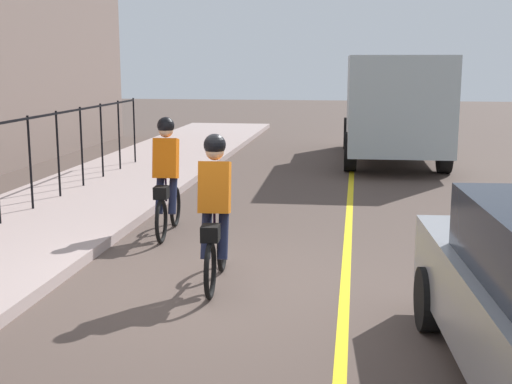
{
  "coord_description": "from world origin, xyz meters",
  "views": [
    {
      "loc": [
        -7.69,
        -1.68,
        2.65
      ],
      "look_at": [
        0.88,
        -0.43,
        1.0
      ],
      "focal_mm": 48.38,
      "sensor_mm": 36.0,
      "label": 1
    }
  ],
  "objects": [
    {
      "name": "ground_plane",
      "position": [
        0.0,
        0.0,
        0.0
      ],
      "size": [
        80.0,
        80.0,
        0.0
      ],
      "primitive_type": "plane",
      "color": "#4E3F38"
    },
    {
      "name": "lane_line_centre",
      "position": [
        0.0,
        -1.6,
        0.0
      ],
      "size": [
        36.0,
        0.12,
        0.01
      ],
      "primitive_type": "cube",
      "color": "yellow",
      "rests_on": "ground"
    },
    {
      "name": "cyclist_follow",
      "position": [
        0.06,
        -0.07,
        0.91
      ],
      "size": [
        1.71,
        0.38,
        1.83
      ],
      "rotation": [
        0.0,
        0.0,
        0.06
      ],
      "color": "black",
      "rests_on": "ground"
    },
    {
      "name": "cyclist_lead",
      "position": [
        2.33,
        1.15,
        0.91
      ],
      "size": [
        1.71,
        0.38,
        1.83
      ],
      "rotation": [
        0.0,
        0.0,
        0.06
      ],
      "color": "black",
      "rests_on": "ground"
    },
    {
      "name": "box_truck_background",
      "position": [
        10.99,
        -2.63,
        1.55
      ],
      "size": [
        6.76,
        2.66,
        2.78
      ],
      "rotation": [
        0.0,
        0.0,
        0.02
      ],
      "color": "#A5B4B6",
      "rests_on": "ground"
    }
  ]
}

